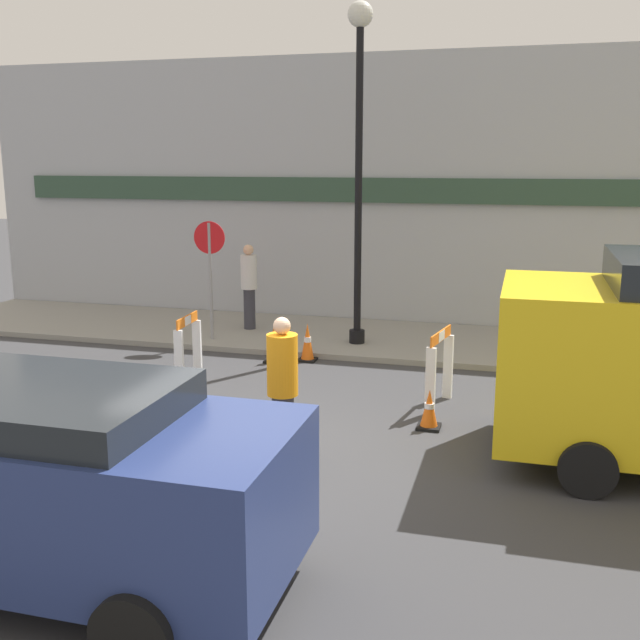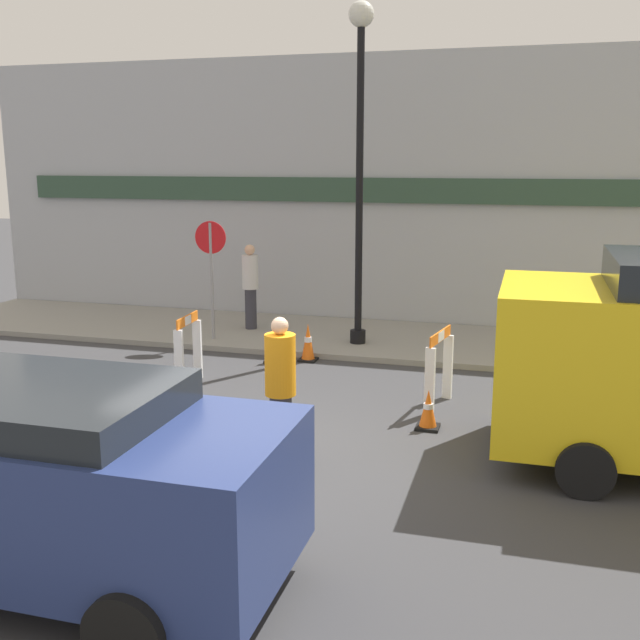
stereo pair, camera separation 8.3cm
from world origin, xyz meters
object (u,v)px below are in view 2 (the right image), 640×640
object	(u,v)px
streetlamp_post	(360,133)
parked_car_1	(29,470)
person_pedestrian	(250,283)
person_worker	(280,387)
stop_sign	(211,261)

from	to	relation	value
streetlamp_post	parked_car_1	bearing A→B (deg)	-95.67
person_pedestrian	person_worker	bearing A→B (deg)	145.69
person_pedestrian	parked_car_1	distance (m)	9.00
parked_car_1	stop_sign	bearing A→B (deg)	103.40
streetlamp_post	person_worker	distance (m)	6.25
parked_car_1	person_pedestrian	bearing A→B (deg)	99.59
streetlamp_post	stop_sign	size ratio (longest dim) A/B	2.68
person_pedestrian	stop_sign	bearing A→B (deg)	101.12
person_worker	parked_car_1	bearing A→B (deg)	147.48
stop_sign	person_worker	size ratio (longest dim) A/B	1.28
streetlamp_post	person_pedestrian	bearing A→B (deg)	165.92
stop_sign	parked_car_1	world-z (taller)	stop_sign
streetlamp_post	person_worker	bearing A→B (deg)	-86.13
person_pedestrian	parked_car_1	world-z (taller)	person_pedestrian
streetlamp_post	person_pedestrian	size ratio (longest dim) A/B	3.52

